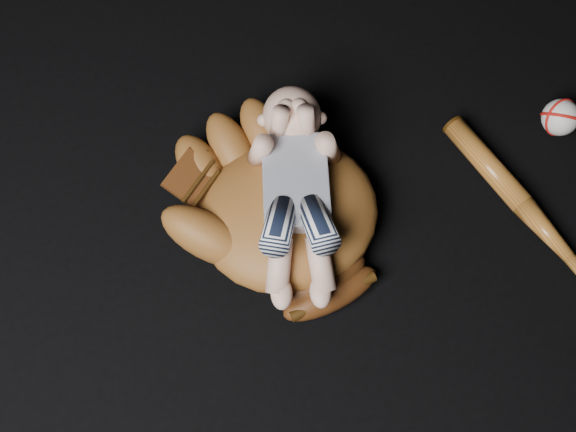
{
  "coord_description": "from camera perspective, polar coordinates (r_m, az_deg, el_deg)",
  "views": [
    {
      "loc": [
        -0.3,
        -0.43,
        1.17
      ],
      "look_at": [
        -0.14,
        0.07,
        0.07
      ],
      "focal_mm": 45.0,
      "sensor_mm": 36.0,
      "label": 1
    }
  ],
  "objects": [
    {
      "name": "baseball",
      "position": [
        1.44,
        20.73,
        7.3
      ],
      "size": [
        0.08,
        0.08,
        0.07
      ],
      "primitive_type": "sphere",
      "rotation": [
        0.0,
        0.0,
        -0.18
      ],
      "color": "white",
      "rests_on": "ground"
    },
    {
      "name": "baseball_glove",
      "position": [
        1.22,
        0.04,
        0.53
      ],
      "size": [
        0.46,
        0.5,
        0.14
      ],
      "primitive_type": null,
      "rotation": [
        0.0,
        0.0,
        0.17
      ],
      "color": "brown",
      "rests_on": "ground"
    },
    {
      "name": "baseball_bat",
      "position": [
        1.34,
        18.72,
        0.06
      ],
      "size": [
        0.16,
        0.44,
        0.04
      ],
      "primitive_type": null,
      "rotation": [
        0.0,
        0.0,
        0.27
      ],
      "color": "#A45D1F",
      "rests_on": "ground"
    },
    {
      "name": "newborn_baby",
      "position": [
        1.17,
        0.69,
        1.56
      ],
      "size": [
        0.27,
        0.41,
        0.15
      ],
      "primitive_type": null,
      "rotation": [
        0.0,
        0.0,
        -0.26
      ],
      "color": "#D9A48C",
      "rests_on": "baseball_glove"
    }
  ]
}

